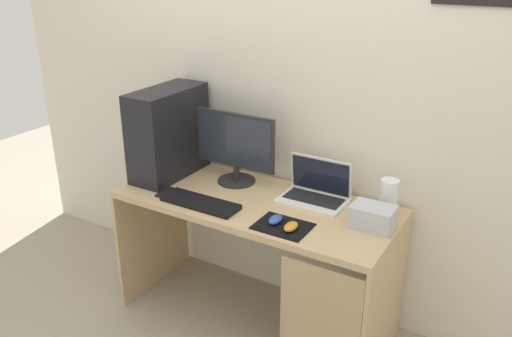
{
  "coord_description": "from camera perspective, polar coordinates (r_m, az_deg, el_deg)",
  "views": [
    {
      "loc": [
        1.28,
        -2.16,
        1.97
      ],
      "look_at": [
        0.0,
        0.0,
        0.93
      ],
      "focal_mm": 37.39,
      "sensor_mm": 36.0,
      "label": 1
    }
  ],
  "objects": [
    {
      "name": "laptop",
      "position": [
        2.8,
        6.36,
        -2.49
      ],
      "size": [
        0.34,
        0.22,
        0.22
      ],
      "color": "white",
      "rests_on": "desk"
    },
    {
      "name": "mouse_right",
      "position": [
        2.5,
        3.75,
        -6.22
      ],
      "size": [
        0.06,
        0.1,
        0.03
      ],
      "primitive_type": "ellipsoid",
      "color": "orange",
      "rests_on": "mousepad"
    },
    {
      "name": "keyboard",
      "position": [
        2.75,
        -5.97,
        -3.66
      ],
      "size": [
        0.42,
        0.14,
        0.02
      ],
      "primitive_type": "cube",
      "color": "black",
      "rests_on": "desk"
    },
    {
      "name": "mousepad",
      "position": [
        2.54,
        2.89,
        -6.19
      ],
      "size": [
        0.26,
        0.2,
        0.0
      ],
      "primitive_type": "cube",
      "color": "black",
      "rests_on": "desk"
    },
    {
      "name": "wall_back",
      "position": [
        2.9,
        3.65,
        9.17
      ],
      "size": [
        4.0,
        0.05,
        2.6
      ],
      "color": "beige",
      "rests_on": "ground_plane"
    },
    {
      "name": "projector",
      "position": [
        2.57,
        12.38,
        -5.06
      ],
      "size": [
        0.2,
        0.14,
        0.11
      ],
      "primitive_type": "cube",
      "color": "#B7BCC6",
      "rests_on": "desk"
    },
    {
      "name": "mouse_left",
      "position": [
        2.56,
        2.11,
        -5.47
      ],
      "size": [
        0.06,
        0.1,
        0.03
      ],
      "primitive_type": "ellipsoid",
      "color": "#2D51B2",
      "rests_on": "mousepad"
    },
    {
      "name": "monitor",
      "position": [
        2.93,
        -2.24,
        2.26
      ],
      "size": [
        0.49,
        0.21,
        0.4
      ],
      "color": "#232326",
      "rests_on": "desk"
    },
    {
      "name": "speaker",
      "position": [
        2.69,
        13.97,
        -3.03
      ],
      "size": [
        0.09,
        0.09,
        0.19
      ],
      "primitive_type": "cylinder",
      "color": "white",
      "rests_on": "desk"
    },
    {
      "name": "desk",
      "position": [
        2.84,
        0.21,
        -6.29
      ],
      "size": [
        1.48,
        0.62,
        0.75
      ],
      "color": "tan",
      "rests_on": "ground_plane"
    },
    {
      "name": "ground_plane",
      "position": [
        3.19,
        0.0,
        -15.58
      ],
      "size": [
        8.0,
        8.0,
        0.0
      ],
      "primitive_type": "plane",
      "color": "#9E9384"
    },
    {
      "name": "cell_phone",
      "position": [
        2.9,
        -9.46,
        -2.59
      ],
      "size": [
        0.07,
        0.13,
        0.01
      ],
      "primitive_type": "cube",
      "color": "black",
      "rests_on": "desk"
    },
    {
      "name": "pc_tower",
      "position": [
        3.07,
        -9.35,
        3.81
      ],
      "size": [
        0.22,
        0.49,
        0.51
      ],
      "primitive_type": "cube",
      "color": "black",
      "rests_on": "desk"
    }
  ]
}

